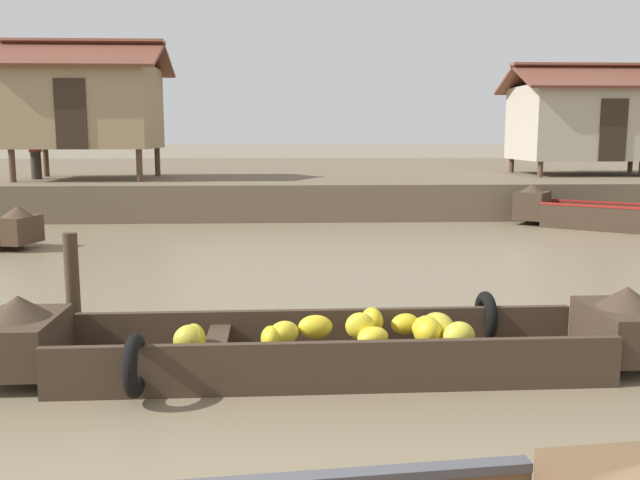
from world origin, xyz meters
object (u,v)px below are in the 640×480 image
at_px(stilt_house_mid_left, 591,121).
at_px(mooring_post, 73,293).
at_px(banana_boat, 333,344).
at_px(fishing_skiff_distant, 636,216).
at_px(stilt_house_left, 87,105).
at_px(vendor_person, 35,146).

distance_m(stilt_house_mid_left, mooring_post, 18.51).
height_order(banana_boat, fishing_skiff_distant, fishing_skiff_distant).
height_order(banana_boat, mooring_post, mooring_post).
distance_m(banana_boat, fishing_skiff_distant, 11.63).
bearing_deg(stilt_house_mid_left, banana_boat, -121.01).
bearing_deg(stilt_house_mid_left, mooring_post, -128.98).
height_order(fishing_skiff_distant, stilt_house_mid_left, stilt_house_mid_left).
bearing_deg(mooring_post, stilt_house_mid_left, 51.02).
height_order(banana_boat, stilt_house_mid_left, stilt_house_mid_left).
bearing_deg(stilt_house_mid_left, stilt_house_left, -174.20).
relative_size(stilt_house_left, mooring_post, 3.62).
bearing_deg(stilt_house_left, mooring_post, -75.08).
distance_m(stilt_house_left, mooring_post, 13.44).
bearing_deg(banana_boat, fishing_skiff_distant, 50.10).
distance_m(stilt_house_mid_left, vendor_person, 16.56).
distance_m(stilt_house_left, vendor_person, 1.88).
height_order(fishing_skiff_distant, stilt_house_left, stilt_house_left).
xyz_separation_m(fishing_skiff_distant, vendor_person, (-14.92, 4.59, 1.50)).
distance_m(banana_boat, stilt_house_left, 15.00).
xyz_separation_m(fishing_skiff_distant, stilt_house_mid_left, (1.56, 6.09, 2.24)).
bearing_deg(mooring_post, fishing_skiff_distant, 39.37).
relative_size(stilt_house_mid_left, mooring_post, 4.22).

